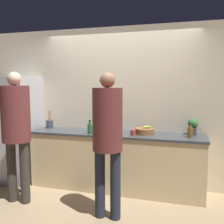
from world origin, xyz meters
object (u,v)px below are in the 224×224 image
Objects in this scene: fruit_bowl at (145,131)px; cup_red at (133,133)px; bottle_amber at (190,132)px; potted_plant at (193,126)px; cup_black at (108,131)px; utensil_crock at (50,124)px; refrigerator at (16,129)px; bottle_green at (90,128)px; person_left at (16,124)px; person_center at (107,132)px.

fruit_bowl is 0.21m from cup_red.
potted_plant is at bearing 78.80° from bottle_amber.
bottle_amber is 2.51× the size of cup_red.
utensil_crock is at bearing 170.61° from cup_black.
utensil_crock is at bearing 16.30° from refrigerator.
utensil_crock is at bearing 161.32° from bottle_green.
cup_black is (0.27, 0.10, -0.04)m from bottle_green.
bottle_amber is 1.21m from cup_black.
utensil_crock is at bearing 89.95° from person_left.
person_left reaches higher than person_center.
person_left reaches higher than utensil_crock.
bottle_green is 0.87× the size of potted_plant.
fruit_bowl is at bearing 42.52° from cup_red.
person_center is at bearing -74.34° from cup_black.
potted_plant is at bearing 44.88° from person_center.
person_center is 1.66m from utensil_crock.
refrigerator is 0.60m from utensil_crock.
person_left is 7.43× the size of potted_plant.
potted_plant is (2.37, 0.05, 0.06)m from utensil_crock.
person_center is at bearing -102.74° from cup_red.
person_left is 1.35m from person_center.
person_center reaches higher than utensil_crock.
bottle_green reaches higher than cup_red.
refrigerator is 2.08m from cup_red.
person_center is 0.97m from fruit_bowl.
person_left is at bearing -144.22° from bottle_green.
person_left reaches higher than fruit_bowl.
person_center is 7.33× the size of potted_plant.
bottle_amber is at bearing 1.34° from cup_black.
refrigerator is at bearing -163.70° from utensil_crock.
utensil_crock is 3.38× the size of cup_black.
cup_red is 0.33× the size of potted_plant.
refrigerator is at bearing -179.84° from bottle_amber.
refrigerator is 1.69m from cup_black.
fruit_bowl is 1.67m from utensil_crock.
refrigerator is 21.65× the size of cup_red.
bottle_green is at bearing -4.98° from refrigerator.
refrigerator is 8.32× the size of bottle_green.
person_left is at bearing -158.02° from potted_plant.
bottle_amber reaches higher than cup_black.
person_left is 1.06m from bottle_green.
person_center reaches higher than fruit_bowl.
person_left is 1.87m from fruit_bowl.
cup_red is (1.52, 0.69, -0.17)m from person_left.
utensil_crock reaches higher than bottle_amber.
cup_red is (0.66, 0.07, -0.04)m from bottle_green.
bottle_amber is (2.33, -0.16, 0.01)m from utensil_crock.
person_left is 1.01× the size of person_center.
person_center is at bearing -22.94° from refrigerator.
bottle_green is at bearing -158.82° from cup_black.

